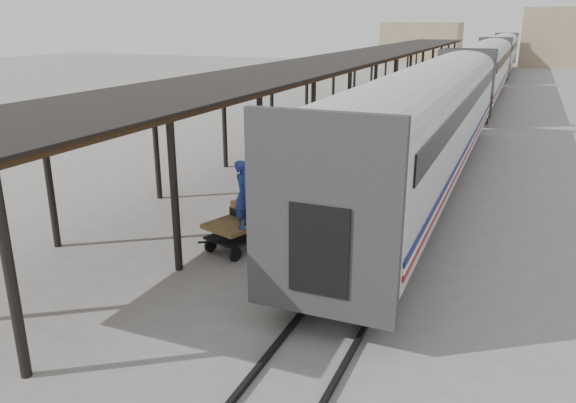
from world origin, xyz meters
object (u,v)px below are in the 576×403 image
at_px(baggage_cart, 247,225).
at_px(pedestrian, 361,125).
at_px(luggage_tug, 345,122).
at_px(porter, 243,194).

relative_size(baggage_cart, pedestrian, 1.51).
distance_m(luggage_tug, pedestrian, 2.77).
xyz_separation_m(baggage_cart, porter, (0.25, -0.65, 1.14)).
height_order(baggage_cart, porter, porter).
bearing_deg(pedestrian, baggage_cart, 74.39).
bearing_deg(baggage_cart, pedestrian, 112.41).
bearing_deg(luggage_tug, porter, -86.24).
bearing_deg(porter, baggage_cart, 13.18).
bearing_deg(luggage_tug, baggage_cart, -86.71).
xyz_separation_m(porter, pedestrian, (-1.27, 16.24, -0.90)).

